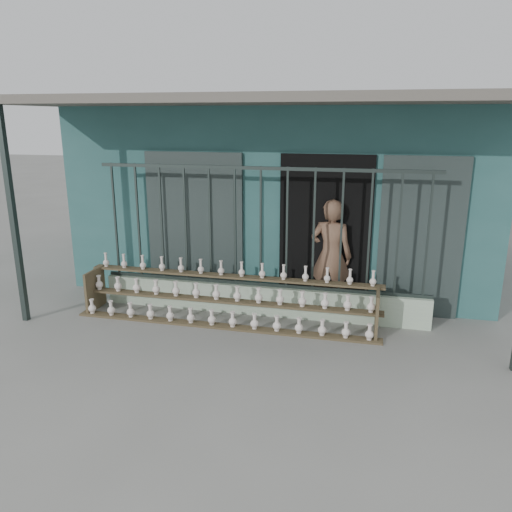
# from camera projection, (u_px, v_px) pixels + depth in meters

# --- Properties ---
(ground) EXTENTS (60.00, 60.00, 0.00)m
(ground) POSITION_uv_depth(u_px,v_px,m) (238.00, 350.00, 6.48)
(ground) COLOR slate
(workshop_building) EXTENTS (7.40, 6.60, 3.21)m
(workshop_building) POSITION_uv_depth(u_px,v_px,m) (293.00, 184.00, 10.01)
(workshop_building) COLOR #295857
(workshop_building) RESTS_ON ground
(parapet_wall) EXTENTS (5.00, 0.20, 0.45)m
(parapet_wall) POSITION_uv_depth(u_px,v_px,m) (260.00, 300.00, 7.64)
(parapet_wall) COLOR #B3CCAF
(parapet_wall) RESTS_ON ground
(security_fence) EXTENTS (5.00, 0.04, 1.80)m
(security_fence) POSITION_uv_depth(u_px,v_px,m) (261.00, 228.00, 7.34)
(security_fence) COLOR #283330
(security_fence) RESTS_ON parapet_wall
(shelf_rack) EXTENTS (4.50, 0.68, 0.85)m
(shelf_rack) POSITION_uv_depth(u_px,v_px,m) (227.00, 298.00, 7.30)
(shelf_rack) COLOR brown
(shelf_rack) RESTS_ON ground
(elderly_woman) EXTENTS (0.70, 0.52, 1.75)m
(elderly_woman) POSITION_uv_depth(u_px,v_px,m) (331.00, 256.00, 7.61)
(elderly_woman) COLOR brown
(elderly_woman) RESTS_ON ground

